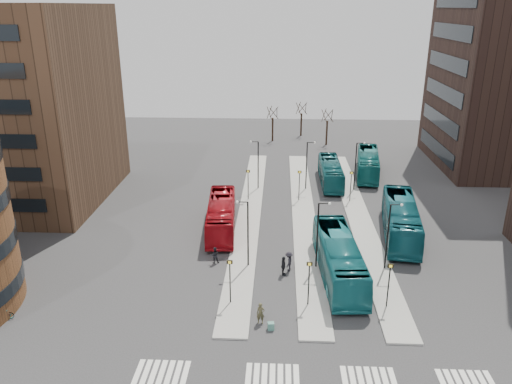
{
  "coord_description": "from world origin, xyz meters",
  "views": [
    {
      "loc": [
        -0.81,
        -21.16,
        21.75
      ],
      "look_at": [
        -2.97,
        23.54,
        5.0
      ],
      "focal_mm": 35.0,
      "sensor_mm": 36.0,
      "label": 1
    }
  ],
  "objects_px": {
    "teal_bus_a": "(339,258)",
    "traveller": "(261,313)",
    "teal_bus_d": "(368,164)",
    "suitcase": "(271,326)",
    "bicycle_far": "(3,314)",
    "teal_bus_b": "(331,172)",
    "commuter_b": "(283,266)",
    "teal_bus_c": "(401,219)",
    "commuter_a": "(215,255)",
    "red_bus": "(221,215)",
    "commuter_c": "(289,261)"
  },
  "relations": [
    {
      "from": "teal_bus_a",
      "to": "traveller",
      "type": "xyz_separation_m",
      "value": [
        -6.34,
        -7.04,
        -0.92
      ]
    },
    {
      "from": "teal_bus_d",
      "to": "suitcase",
      "type": "bearing_deg",
      "value": -101.08
    },
    {
      "from": "suitcase",
      "to": "teal_bus_d",
      "type": "distance_m",
      "value": 37.59
    },
    {
      "from": "bicycle_far",
      "to": "teal_bus_b",
      "type": "bearing_deg",
      "value": -45.96
    },
    {
      "from": "teal_bus_a",
      "to": "commuter_b",
      "type": "height_order",
      "value": "teal_bus_a"
    },
    {
      "from": "teal_bus_a",
      "to": "teal_bus_b",
      "type": "bearing_deg",
      "value": 82.84
    },
    {
      "from": "teal_bus_a",
      "to": "commuter_b",
      "type": "distance_m",
      "value": 4.73
    },
    {
      "from": "teal_bus_c",
      "to": "commuter_a",
      "type": "distance_m",
      "value": 19.05
    },
    {
      "from": "suitcase",
      "to": "commuter_b",
      "type": "distance_m",
      "value": 7.83
    },
    {
      "from": "red_bus",
      "to": "commuter_b",
      "type": "height_order",
      "value": "red_bus"
    },
    {
      "from": "teal_bus_c",
      "to": "suitcase",
      "type": "bearing_deg",
      "value": -119.75
    },
    {
      "from": "commuter_c",
      "to": "teal_bus_d",
      "type": "bearing_deg",
      "value": 170.22
    },
    {
      "from": "suitcase",
      "to": "commuter_c",
      "type": "relative_size",
      "value": 0.32
    },
    {
      "from": "teal_bus_b",
      "to": "commuter_b",
      "type": "bearing_deg",
      "value": -104.51
    },
    {
      "from": "commuter_c",
      "to": "red_bus",
      "type": "bearing_deg",
      "value": -127.9
    },
    {
      "from": "red_bus",
      "to": "teal_bus_c",
      "type": "distance_m",
      "value": 18.07
    },
    {
      "from": "teal_bus_d",
      "to": "traveller",
      "type": "height_order",
      "value": "teal_bus_d"
    },
    {
      "from": "red_bus",
      "to": "teal_bus_c",
      "type": "relative_size",
      "value": 0.89
    },
    {
      "from": "teal_bus_c",
      "to": "traveller",
      "type": "height_order",
      "value": "teal_bus_c"
    },
    {
      "from": "commuter_a",
      "to": "commuter_b",
      "type": "bearing_deg",
      "value": 153.97
    },
    {
      "from": "traveller",
      "to": "commuter_a",
      "type": "height_order",
      "value": "traveller"
    },
    {
      "from": "teal_bus_c",
      "to": "commuter_a",
      "type": "height_order",
      "value": "teal_bus_c"
    },
    {
      "from": "teal_bus_c",
      "to": "traveller",
      "type": "distance_m",
      "value": 20.5
    },
    {
      "from": "commuter_b",
      "to": "bicycle_far",
      "type": "height_order",
      "value": "commuter_b"
    },
    {
      "from": "commuter_a",
      "to": "commuter_c",
      "type": "relative_size",
      "value": 0.86
    },
    {
      "from": "red_bus",
      "to": "teal_bus_a",
      "type": "height_order",
      "value": "teal_bus_a"
    },
    {
      "from": "red_bus",
      "to": "teal_bus_b",
      "type": "distance_m",
      "value": 19.46
    },
    {
      "from": "bicycle_far",
      "to": "traveller",
      "type": "bearing_deg",
      "value": -94.24
    },
    {
      "from": "suitcase",
      "to": "red_bus",
      "type": "distance_m",
      "value": 17.75
    },
    {
      "from": "teal_bus_a",
      "to": "suitcase",
      "type": "bearing_deg",
      "value": -129.13
    },
    {
      "from": "teal_bus_c",
      "to": "commuter_b",
      "type": "xyz_separation_m",
      "value": [
        -11.7,
        -8.48,
        -0.9
      ]
    },
    {
      "from": "teal_bus_a",
      "to": "teal_bus_b",
      "type": "relative_size",
      "value": 1.17
    },
    {
      "from": "traveller",
      "to": "suitcase",
      "type": "bearing_deg",
      "value": -47.94
    },
    {
      "from": "red_bus",
      "to": "commuter_b",
      "type": "xyz_separation_m",
      "value": [
        6.36,
        -9.09,
        -0.71
      ]
    },
    {
      "from": "suitcase",
      "to": "bicycle_far",
      "type": "relative_size",
      "value": 0.36
    },
    {
      "from": "teal_bus_a",
      "to": "teal_bus_d",
      "type": "xyz_separation_m",
      "value": [
        6.89,
        27.66,
        -0.12
      ]
    },
    {
      "from": "teal_bus_a",
      "to": "traveller",
      "type": "relative_size",
      "value": 7.59
    },
    {
      "from": "teal_bus_c",
      "to": "commuter_a",
      "type": "bearing_deg",
      "value": -151.67
    },
    {
      "from": "suitcase",
      "to": "commuter_a",
      "type": "bearing_deg",
      "value": 110.1
    },
    {
      "from": "suitcase",
      "to": "teal_bus_c",
      "type": "distance_m",
      "value": 20.61
    },
    {
      "from": "teal_bus_b",
      "to": "commuter_b",
      "type": "distance_m",
      "value": 24.77
    },
    {
      "from": "teal_bus_c",
      "to": "commuter_b",
      "type": "relative_size",
      "value": 7.28
    },
    {
      "from": "suitcase",
      "to": "traveller",
      "type": "distance_m",
      "value": 1.2
    },
    {
      "from": "commuter_c",
      "to": "commuter_a",
      "type": "bearing_deg",
      "value": -86.83
    },
    {
      "from": "red_bus",
      "to": "traveller",
      "type": "height_order",
      "value": "red_bus"
    },
    {
      "from": "traveller",
      "to": "commuter_a",
      "type": "relative_size",
      "value": 1.06
    },
    {
      "from": "teal_bus_b",
      "to": "commuter_c",
      "type": "xyz_separation_m",
      "value": [
        -5.69,
        -23.18,
        -0.6
      ]
    },
    {
      "from": "commuter_b",
      "to": "teal_bus_d",
      "type": "bearing_deg",
      "value": -28.87
    },
    {
      "from": "suitcase",
      "to": "commuter_c",
      "type": "xyz_separation_m",
      "value": [
        1.39,
        8.55,
        0.61
      ]
    },
    {
      "from": "teal_bus_b",
      "to": "traveller",
      "type": "height_order",
      "value": "teal_bus_b"
    }
  ]
}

